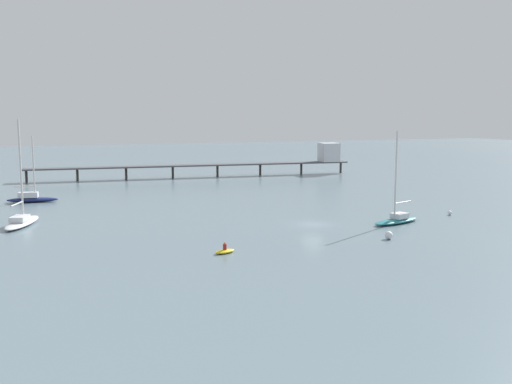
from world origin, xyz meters
The scene contains 8 objects.
ground_plane centered at (0.00, 0.00, 0.00)m, with size 400.00×400.00×0.00m, color slate.
pier centered at (15.28, 55.61, 3.64)m, with size 69.65×8.77×6.91m.
sailboat_white centered at (-33.45, 11.83, 0.67)m, with size 5.23×9.53×12.82m.
sailboat_teal centered at (10.10, -2.94, 0.64)m, with size 7.97×4.36×11.43m.
sailboat_navy centered at (-32.51, 31.46, 0.71)m, with size 7.80×3.14×10.19m.
dinghy_yellow centered at (-14.58, -10.28, 0.23)m, with size 2.45×1.77×1.14m.
mooring_buoy_outer centered at (20.18, -0.46, 0.29)m, with size 0.58×0.58×0.58m, color silver.
mooring_buoy_far centered at (3.94, -10.50, 0.44)m, with size 0.88×0.88×0.88m, color silver.
Camera 1 is at (-31.02, -62.69, 13.44)m, focal length 40.48 mm.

